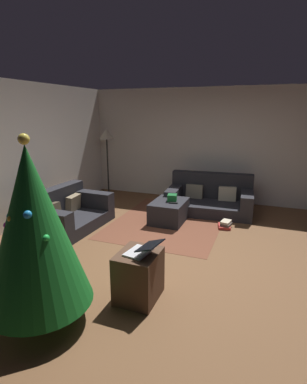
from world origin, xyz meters
name	(u,v)px	position (x,y,z in m)	size (l,w,h in m)	color
ground_plane	(178,256)	(0.00, 0.00, 0.00)	(6.40, 6.40, 0.00)	brown
rear_partition	(5,157)	(0.00, 3.14, 1.30)	(6.40, 0.12, 2.60)	silver
corner_partition	(218,146)	(3.14, 0.00, 1.30)	(0.12, 6.40, 2.60)	silver
couch_left	(66,213)	(0.38, 2.25, 0.27)	(1.54, 1.00, 0.71)	#26262B
couch_right	(210,198)	(2.26, -0.03, 0.28)	(1.12, 1.80, 0.78)	#26262B
ottoman	(169,211)	(1.33, 0.58, 0.20)	(0.81, 0.61, 0.41)	#26262B
gift_box	(172,198)	(1.36, 0.53, 0.47)	(0.18, 0.17, 0.13)	#19662D
tv_remote	(173,203)	(1.22, 0.46, 0.42)	(0.05, 0.16, 0.02)	black
christmas_tree	(34,228)	(-1.86, 0.89, 1.02)	(1.03, 1.03, 1.89)	brown
side_table	(139,276)	(-1.15, 0.14, 0.28)	(0.52, 0.44, 0.56)	#4C3323
laptop	(143,250)	(-1.16, 0.08, 0.61)	(0.36, 0.41, 0.17)	silver
book_stack	(225,225)	(1.39, -0.49, 0.06)	(0.32, 0.27, 0.13)	#B7332D
corner_lamp	(107,139)	(2.62, 2.63, 1.41)	(0.36, 0.36, 1.65)	black
area_rug	(169,221)	(1.33, 0.58, 0.00)	(2.60, 2.00, 0.01)	brown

